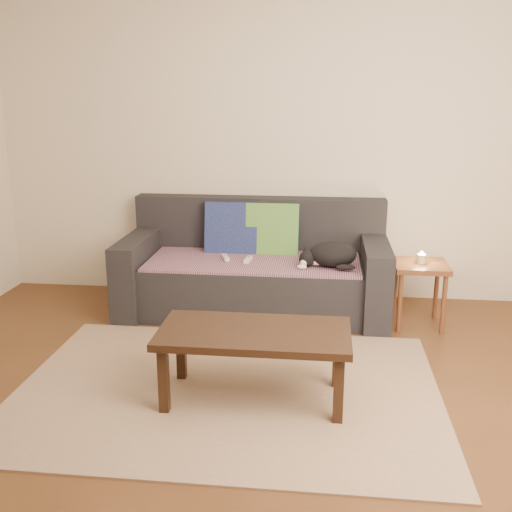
% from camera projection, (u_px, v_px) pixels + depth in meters
% --- Properties ---
extents(ground, '(4.50, 4.50, 0.00)m').
position_uv_depth(ground, '(223.00, 403.00, 3.42)').
color(ground, brown).
rests_on(ground, ground).
extents(back_wall, '(4.50, 0.04, 2.60)m').
position_uv_depth(back_wall, '(261.00, 144.00, 4.99)').
color(back_wall, beige).
rests_on(back_wall, ground).
extents(sofa, '(2.10, 0.94, 0.87)m').
position_uv_depth(sofa, '(255.00, 272.00, 4.85)').
color(sofa, '#232328').
rests_on(sofa, ground).
extents(throw_blanket, '(1.66, 0.74, 0.02)m').
position_uv_depth(throw_blanket, '(254.00, 261.00, 4.73)').
color(throw_blanket, '#3E2547').
rests_on(throw_blanket, sofa).
extents(cushion_navy, '(0.43, 0.19, 0.45)m').
position_uv_depth(cushion_navy, '(232.00, 229.00, 4.95)').
color(cushion_navy, '#0F2143').
rests_on(cushion_navy, throw_blanket).
extents(cushion_green, '(0.43, 0.18, 0.44)m').
position_uv_depth(cushion_green, '(272.00, 230.00, 4.91)').
color(cushion_green, '#0D5349').
rests_on(cushion_green, throw_blanket).
extents(cat, '(0.49, 0.39, 0.19)m').
position_uv_depth(cat, '(330.00, 255.00, 4.52)').
color(cat, black).
rests_on(cat, throw_blanket).
extents(wii_remote_a, '(0.05, 0.15, 0.03)m').
position_uv_depth(wii_remote_a, '(248.00, 260.00, 4.67)').
color(wii_remote_a, white).
rests_on(wii_remote_a, throw_blanket).
extents(wii_remote_b, '(0.09, 0.15, 0.03)m').
position_uv_depth(wii_remote_b, '(226.00, 258.00, 4.73)').
color(wii_remote_b, white).
rests_on(wii_remote_b, throw_blanket).
extents(side_table, '(0.39, 0.39, 0.49)m').
position_uv_depth(side_table, '(420.00, 274.00, 4.47)').
color(side_table, brown).
rests_on(side_table, ground).
extents(candle, '(0.06, 0.06, 0.09)m').
position_uv_depth(candle, '(421.00, 258.00, 4.44)').
color(candle, beige).
rests_on(candle, side_table).
extents(rug, '(2.50, 1.80, 0.01)m').
position_uv_depth(rug, '(228.00, 390.00, 3.56)').
color(rug, tan).
rests_on(rug, ground).
extents(coffee_table, '(1.08, 0.54, 0.43)m').
position_uv_depth(coffee_table, '(254.00, 339.00, 3.37)').
color(coffee_table, black).
rests_on(coffee_table, rug).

